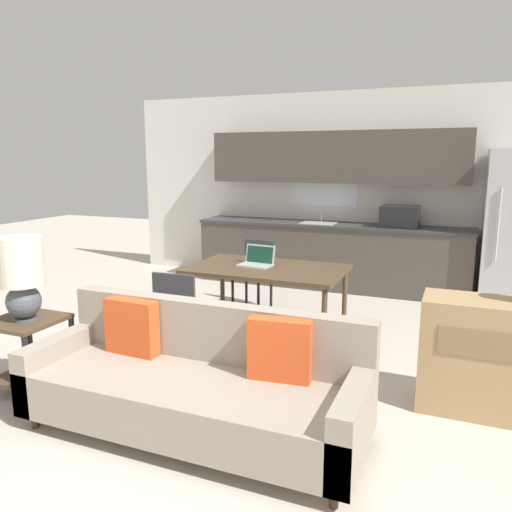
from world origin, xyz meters
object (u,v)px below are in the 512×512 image
(dining_table, at_px, (267,273))
(dining_chair_far_left, at_px, (255,271))
(laptop, at_px, (257,261))
(table_lamp, at_px, (21,274))
(side_table, at_px, (28,343))
(credenza, at_px, (512,361))
(couch, at_px, (198,383))
(dining_chair_near_left, at_px, (181,310))

(dining_table, relative_size, dining_chair_far_left, 1.86)
(laptop, bearing_deg, table_lamp, -114.44)
(side_table, height_order, dining_chair_far_left, dining_chair_far_left)
(dining_table, bearing_deg, credenza, -21.58)
(side_table, bearing_deg, dining_chair_far_left, 74.13)
(dining_chair_far_left, bearing_deg, side_table, -101.21)
(couch, relative_size, side_table, 3.81)
(table_lamp, bearing_deg, couch, 1.65)
(dining_table, relative_size, laptop, 4.46)
(couch, xyz_separation_m, credenza, (1.93, 0.98, 0.09))
(credenza, xyz_separation_m, dining_chair_far_left, (-2.63, 1.69, 0.05))
(couch, relative_size, dining_chair_far_left, 2.74)
(couch, height_order, credenza, credenza)
(dining_table, relative_size, side_table, 2.58)
(couch, height_order, dining_chair_far_left, dining_chair_far_left)
(laptop, bearing_deg, dining_chair_near_left, -106.58)
(dining_chair_far_left, xyz_separation_m, dining_chair_near_left, (-0.00, -1.69, 0.00))
(table_lamp, relative_size, dining_chair_near_left, 0.77)
(laptop, bearing_deg, side_table, -115.35)
(side_table, bearing_deg, couch, 0.69)
(table_lamp, distance_m, laptop, 2.22)
(credenza, relative_size, dining_chair_near_left, 1.48)
(table_lamp, bearing_deg, laptop, 60.38)
(credenza, relative_size, laptop, 3.55)
(dining_table, height_order, laptop, laptop)
(side_table, height_order, table_lamp, table_lamp)
(dining_chair_far_left, xyz_separation_m, laptop, (0.36, -0.79, 0.30))
(dining_chair_near_left, bearing_deg, side_table, 49.88)
(table_lamp, height_order, credenza, table_lamp)
(table_lamp, relative_size, credenza, 0.52)
(dining_chair_near_left, bearing_deg, credenza, 177.08)
(credenza, height_order, dining_chair_far_left, credenza)
(table_lamp, xyz_separation_m, credenza, (3.37, 1.02, -0.54))
(dining_table, relative_size, dining_chair_near_left, 1.86)
(couch, distance_m, table_lamp, 1.57)
(table_lamp, xyz_separation_m, laptop, (1.09, 1.92, -0.18))
(dining_chair_far_left, height_order, dining_chair_near_left, same)
(side_table, xyz_separation_m, credenza, (3.40, 1.00, 0.01))
(couch, distance_m, laptop, 1.96)
(dining_chair_far_left, bearing_deg, dining_table, -55.44)
(dining_table, xyz_separation_m, credenza, (2.15, -0.85, -0.25))
(couch, bearing_deg, table_lamp, -178.35)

